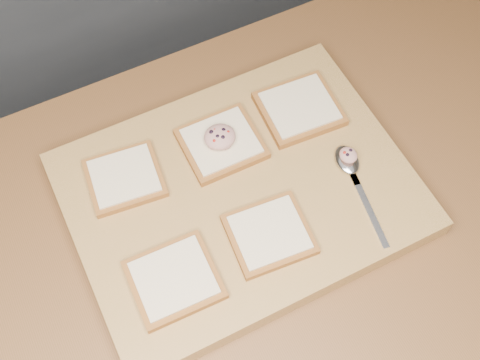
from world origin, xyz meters
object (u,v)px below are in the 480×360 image
Objects in this scene: spoon at (350,167)px; tuna_salad_dollop at (220,137)px; bread_far_center at (221,143)px; cutting_board at (240,194)px.

tuna_salad_dollop is at bearing 142.03° from spoon.
spoon is at bearing -37.97° from tuna_salad_dollop.
bread_far_center is at bearing 141.63° from spoon.
bread_far_center is at bearing 84.64° from cutting_board.
tuna_salad_dollop reaches higher than spoon.
spoon reaches higher than cutting_board.
bread_far_center is at bearing 1.22° from tuna_salad_dollop.
tuna_salad_dollop reaches higher than cutting_board.
spoon is at bearing -15.34° from cutting_board.
tuna_salad_dollop is at bearing -178.78° from bread_far_center.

